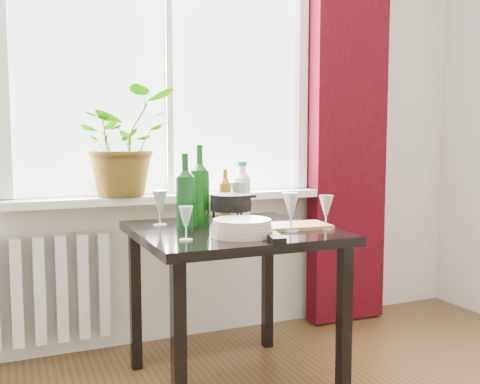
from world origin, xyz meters
name	(u,v)px	position (x,y,z in m)	size (l,w,h in m)	color
window	(167,55)	(0.00, 2.22, 1.60)	(1.72, 0.08, 1.62)	white
windowsill	(173,198)	(0.00, 2.15, 0.82)	(1.72, 0.20, 0.04)	silver
curtain	(348,115)	(1.12, 2.12, 1.30)	(0.50, 0.12, 2.56)	#33040B
radiator	(28,291)	(-0.75, 2.18, 0.38)	(0.80, 0.10, 0.55)	silver
table	(232,248)	(0.10, 1.55, 0.65)	(0.85, 0.85, 0.74)	black
potted_plant	(124,142)	(-0.26, 2.15, 1.13)	(0.51, 0.44, 0.57)	#1E651B
wine_bottle_left	(185,191)	(-0.10, 1.60, 0.91)	(0.08, 0.08, 0.35)	#0B3A12
wine_bottle_right	(200,184)	(0.00, 1.70, 0.93)	(0.09, 0.09, 0.38)	#0E490E
bottle_amber	(225,193)	(0.21, 1.89, 0.87)	(0.06, 0.06, 0.26)	brown
cleaning_bottle	(242,189)	(0.28, 1.85, 0.89)	(0.08, 0.08, 0.29)	silver
wineglass_front_right	(291,211)	(0.30, 1.37, 0.83)	(0.07, 0.07, 0.17)	silver
wineglass_far_right	(326,212)	(0.48, 1.36, 0.82)	(0.07, 0.07, 0.16)	silver
wineglass_back_center	(238,200)	(0.23, 1.77, 0.84)	(0.08, 0.08, 0.20)	#B5BEC3
wineglass_back_left	(160,208)	(-0.18, 1.75, 0.82)	(0.07, 0.07, 0.17)	#B0B5BD
wineglass_front_left	(186,223)	(-0.18, 1.34, 0.81)	(0.06, 0.06, 0.14)	silver
plate_stack	(242,228)	(0.06, 1.34, 0.77)	(0.26, 0.26, 0.07)	beige
fondue_pot	(231,210)	(0.12, 1.61, 0.81)	(0.22, 0.19, 0.15)	black
tv_remote	(274,237)	(0.15, 1.23, 0.75)	(0.06, 0.19, 0.02)	black
cutting_board	(295,226)	(0.37, 1.45, 0.75)	(0.30, 0.20, 0.02)	#AD7D4E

